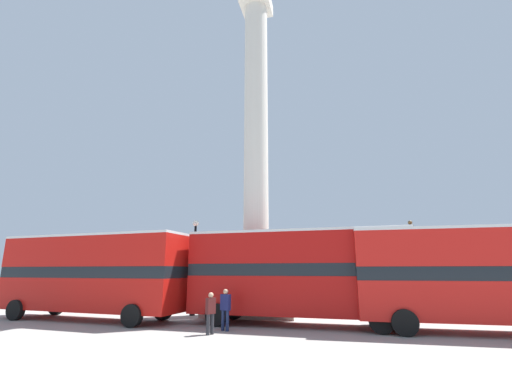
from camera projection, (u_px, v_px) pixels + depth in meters
ground_plane at (256, 314)px, 19.93m from camera, size 200.00×200.00×0.00m
monument_column at (256, 194)px, 21.54m from camera, size 5.09×5.09×22.74m
bus_a at (496, 274)px, 13.82m from camera, size 11.05×2.86×4.19m
bus_b at (93, 272)px, 17.80m from camera, size 10.34×3.45×4.27m
bus_c at (297, 272)px, 16.04m from camera, size 10.13×3.00×4.29m
equestrian_statue at (417, 283)px, 21.56m from camera, size 3.26×2.51×5.67m
street_lamp at (194, 265)px, 19.80m from camera, size 0.37×0.37×5.39m
pedestrian_near_lamp at (211, 311)px, 13.54m from camera, size 0.33×0.45×1.60m
pedestrian_by_plinth at (225, 307)px, 14.40m from camera, size 0.48×0.32×1.69m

